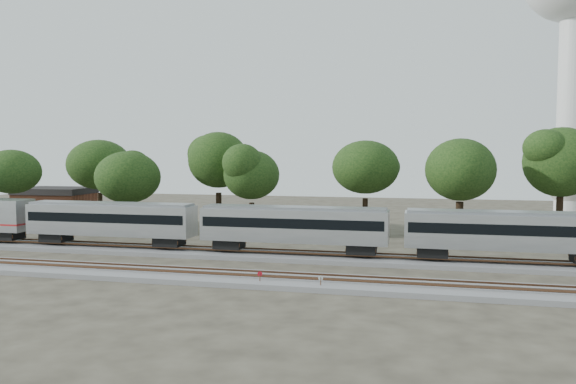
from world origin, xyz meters
name	(u,v)px	position (x,y,z in m)	size (l,w,h in m)	color
ground	(222,269)	(0.00, 0.00, 0.00)	(160.00, 160.00, 0.00)	#383328
track_far	(243,254)	(0.00, 6.00, 0.21)	(160.00, 5.00, 0.73)	slate
track_near	(204,276)	(0.00, -4.00, 0.21)	(160.00, 5.00, 0.73)	slate
train	(511,231)	(24.02, 6.00, 3.23)	(129.06, 3.14, 4.64)	#BABCC2
switch_stand_red	(260,277)	(4.93, -5.41, 0.72)	(0.36, 0.10, 1.13)	#512D19
switch_stand_white	(321,281)	(9.55, -5.69, 0.70)	(0.34, 0.16, 1.10)	#512D19
switch_lever	(262,285)	(5.15, -5.59, 0.15)	(0.50, 0.30, 0.30)	#512D19
water_tower	(576,9)	(38.70, 47.90, 31.23)	(15.23, 15.23, 42.15)	silver
brick_building	(55,204)	(-35.46, 27.00, 2.43)	(10.24, 7.38, 4.82)	brown
tree_0	(12,172)	(-32.07, 14.06, 7.57)	(7.72, 7.72, 10.88)	black
tree_1	(99,165)	(-25.68, 22.98, 8.28)	(8.44, 8.44, 11.89)	black
tree_2	(128,177)	(-17.97, 16.73, 6.92)	(7.05, 7.05, 9.94)	black
tree_3	(218,160)	(-8.41, 22.27, 8.97)	(9.13, 9.13, 12.87)	black
tree_4	(251,175)	(-3.25, 19.58, 7.23)	(7.37, 7.37, 10.39)	black
tree_5	(366,167)	(10.04, 22.97, 8.15)	(8.30, 8.30, 11.70)	black
tree_6	(460,170)	(20.90, 21.86, 7.95)	(8.10, 8.10, 11.43)	black
tree_7	(561,162)	(32.39, 25.95, 8.79)	(8.95, 8.95, 12.62)	black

